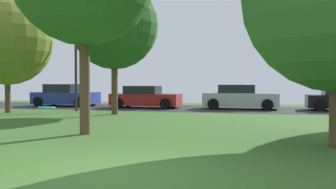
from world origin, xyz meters
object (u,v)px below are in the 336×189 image
(oak_tree_right, at_px, (114,26))
(street_lamp_post, at_px, (76,70))
(parked_car_blue, at_px, (65,96))
(parked_car_red, at_px, (145,98))
(oak_tree_center, at_px, (7,41))
(parked_car_silver, at_px, (240,98))
(frisbee_disc, at_px, (47,108))

(oak_tree_right, bearing_deg, street_lamp_post, 153.96)
(parked_car_blue, bearing_deg, parked_car_red, -3.39)
(parked_car_blue, height_order, parked_car_red, parked_car_blue)
(oak_tree_center, height_order, parked_car_blue, oak_tree_center)
(parked_car_red, xyz_separation_m, parked_car_silver, (5.73, 0.39, 0.04))
(oak_tree_right, bearing_deg, parked_car_silver, 42.97)
(oak_tree_center, xyz_separation_m, parked_car_silver, (11.38, 5.77, -3.04))
(oak_tree_center, xyz_separation_m, parked_car_blue, (-0.08, 5.72, -3.03))
(oak_tree_center, relative_size, oak_tree_right, 0.93)
(parked_car_blue, height_order, parked_car_silver, parked_car_blue)
(oak_tree_right, height_order, parked_car_silver, oak_tree_right)
(parked_car_red, height_order, parked_car_silver, parked_car_silver)
(parked_car_silver, bearing_deg, street_lamp_post, -155.45)
(parked_car_blue, relative_size, street_lamp_post, 0.93)
(oak_tree_right, distance_m, frisbee_disc, 12.20)
(parked_car_blue, bearing_deg, oak_tree_right, -42.11)
(parked_car_blue, xyz_separation_m, parked_car_red, (5.73, -0.34, -0.04))
(oak_tree_right, relative_size, parked_car_red, 1.52)
(frisbee_disc, relative_size, parked_car_blue, 0.08)
(oak_tree_right, bearing_deg, parked_car_blue, 137.89)
(oak_tree_right, xyz_separation_m, parked_car_blue, (-5.79, 5.23, -3.64))
(frisbee_disc, bearing_deg, parked_car_red, 102.79)
(oak_tree_center, bearing_deg, parked_car_red, 43.57)
(oak_tree_center, bearing_deg, street_lamp_post, 33.24)
(parked_car_blue, relative_size, parked_car_silver, 0.98)
(street_lamp_post, bearing_deg, oak_tree_center, -146.76)
(oak_tree_center, height_order, parked_car_silver, oak_tree_center)
(oak_tree_center, relative_size, street_lamp_post, 1.33)
(street_lamp_post, bearing_deg, parked_car_silver, 24.55)
(frisbee_disc, bearing_deg, oak_tree_center, 130.95)
(oak_tree_center, bearing_deg, parked_car_silver, 26.87)
(parked_car_red, distance_m, street_lamp_post, 4.76)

